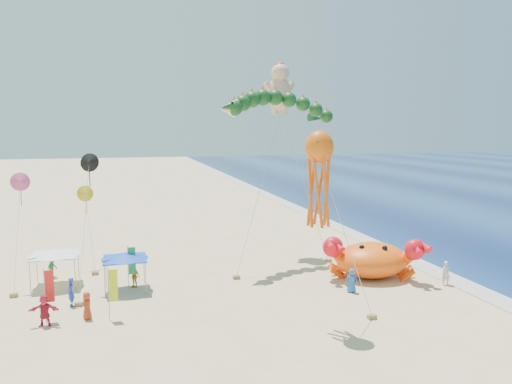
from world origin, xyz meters
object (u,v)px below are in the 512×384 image
(dragon_kite, at_px, (278,110))
(canopy_white, at_px, (54,252))
(octopus_kite, at_px, (319,172))
(crab_inflatable, at_px, (372,259))
(canopy_blue, at_px, (125,256))
(cherub_kite, at_px, (280,87))

(dragon_kite, height_order, canopy_white, dragon_kite)
(octopus_kite, height_order, canopy_white, octopus_kite)
(octopus_kite, relative_size, canopy_white, 3.22)
(crab_inflatable, height_order, dragon_kite, dragon_kite)
(canopy_blue, distance_m, canopy_white, 5.35)
(dragon_kite, bearing_deg, canopy_blue, -158.33)
(canopy_white, bearing_deg, octopus_kite, -36.58)
(dragon_kite, distance_m, cherub_kite, 3.94)
(canopy_white, bearing_deg, cherub_kite, 17.35)
(cherub_kite, distance_m, canopy_blue, 20.28)
(octopus_kite, height_order, canopy_blue, octopus_kite)
(dragon_kite, xyz_separation_m, cherub_kite, (1.18, 3.14, 2.07))
(cherub_kite, height_order, octopus_kite, cherub_kite)
(crab_inflatable, relative_size, canopy_blue, 2.33)
(cherub_kite, bearing_deg, canopy_white, -162.65)
(cherub_kite, height_order, canopy_blue, cherub_kite)
(canopy_blue, height_order, canopy_white, same)
(octopus_kite, bearing_deg, crab_inflatable, 44.39)
(crab_inflatable, xyz_separation_m, dragon_kite, (-5.36, 6.85, 11.29))
(cherub_kite, height_order, canopy_white, cherub_kite)
(canopy_blue, bearing_deg, octopus_kite, -40.64)
(canopy_blue, relative_size, canopy_white, 0.93)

